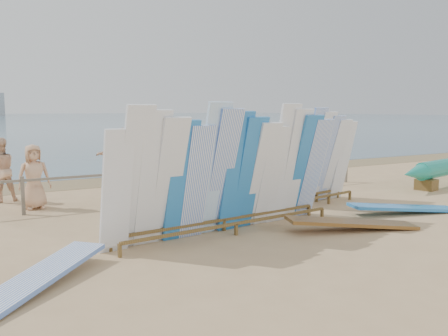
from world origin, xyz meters
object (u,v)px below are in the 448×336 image
vendor_table (290,189)px  beachgoer_0 (34,177)px  flat_board_d (404,213)px  flat_board_c (352,230)px  beachgoer_4 (171,166)px  main_surfboard_rack (230,175)px  beachgoer_5 (122,155)px  flat_board_e (36,289)px  beach_chair_left (190,184)px  beach_chair_right (212,180)px  beachgoer_6 (281,157)px  beachgoer_7 (194,154)px  stroller (257,171)px  beachgoer_2 (0,170)px  side_surfboard_rack (323,161)px

vendor_table → beachgoer_0: beachgoer_0 is taller
flat_board_d → flat_board_c: (-2.20, -0.55, 0.00)m
flat_board_d → beachgoer_4: (-3.70, 5.16, 0.81)m
main_surfboard_rack → beachgoer_5: main_surfboard_rack is taller
flat_board_e → beachgoer_0: size_ratio=1.70×
flat_board_c → beach_chair_left: (-0.94, 5.59, 0.24)m
beach_chair_right → beachgoer_4: 1.66m
beach_chair_left → beachgoer_6: size_ratio=0.46×
main_surfboard_rack → beachgoer_7: 6.63m
beach_chair_right → beachgoer_7: (-0.02, 1.25, 0.70)m
flat_board_c → beachgoer_5: 8.62m
beach_chair_left → beach_chair_right: 1.06m
stroller → beachgoer_0: bearing=-174.1°
beach_chair_left → beachgoer_4: (-0.56, 0.12, 0.57)m
beachgoer_2 → main_surfboard_rack: bearing=111.6°
flat_board_c → beachgoer_5: size_ratio=1.47×
beachgoer_2 → vendor_table: bearing=136.5°
beachgoer_4 → beachgoer_6: 3.79m
main_surfboard_rack → stroller: size_ratio=4.56×
beachgoer_5 → beachgoer_6: (4.41, -2.79, -0.02)m
stroller → beachgoer_7: (-1.48, 1.55, 0.48)m
vendor_table → flat_board_d: size_ratio=0.46×
main_surfboard_rack → side_surfboard_rack: main_surfboard_rack is taller
beachgoer_4 → flat_board_d: bearing=-76.9°
stroller → beachgoer_4: 3.00m
beachgoer_7 → flat_board_c: bearing=113.8°
beach_chair_left → stroller: stroller is taller
flat_board_e → beachgoer_4: (4.52, 5.88, 0.81)m
flat_board_c → beachgoer_2: 8.98m
vendor_table → beachgoer_4: size_ratio=0.77×
flat_board_d → beach_chair_left: bearing=48.0°
flat_board_c → beachgoer_7: 7.34m
main_surfboard_rack → beachgoer_7: (2.25, 6.24, -0.21)m
flat_board_d → beachgoer_7: bearing=34.2°
stroller → beachgoer_7: 2.20m
main_surfboard_rack → beachgoer_4: 4.74m
beach_chair_right → stroller: bearing=-34.0°
beachgoer_5 → beachgoer_2: 4.08m
stroller → beachgoer_2: 7.45m
beachgoer_0 → beachgoer_6: size_ratio=0.88×
beach_chair_left → flat_board_d: bearing=-26.3°
side_surfboard_rack → beachgoer_4: bearing=121.1°
flat_board_d → flat_board_c: size_ratio=1.00×
beachgoer_7 → beach_chair_right: bearing=114.9°
beach_chair_right → beachgoer_5: size_ratio=0.44×
beachgoer_6 → beachgoer_5: bearing=-146.2°
beach_chair_right → stroller: size_ratio=0.72×
beachgoer_4 → flat_board_e: bearing=-150.1°
main_surfboard_rack → beachgoer_6: bearing=38.8°
vendor_table → beach_chair_right: bearing=104.7°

